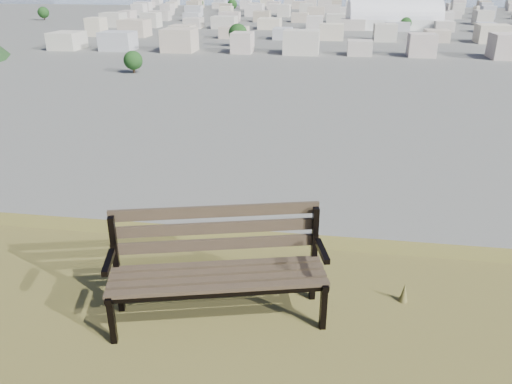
# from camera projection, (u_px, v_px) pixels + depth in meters

# --- Properties ---
(park_bench) EXTENTS (1.80, 0.97, 0.90)m
(park_bench) POSITION_uv_depth(u_px,v_px,m) (217.00, 260.00, 4.03)
(park_bench) COLOR #413526
(park_bench) RESTS_ON hilltop_mesa
(arena) EXTENTS (53.81, 27.49, 21.83)m
(arena) POSITION_uv_depth(u_px,v_px,m) (393.00, 20.00, 286.46)
(arena) COLOR silver
(arena) RESTS_ON ground
(city_blocks) EXTENTS (395.00, 361.00, 7.00)m
(city_blocks) POSITION_uv_depth(u_px,v_px,m) (335.00, 13.00, 368.31)
(city_blocks) COLOR #BFB4A8
(city_blocks) RESTS_ON ground
(city_trees) EXTENTS (406.52, 387.20, 9.98)m
(city_trees) POSITION_uv_depth(u_px,v_px,m) (290.00, 18.00, 302.98)
(city_trees) COLOR #322419
(city_trees) RESTS_ON ground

